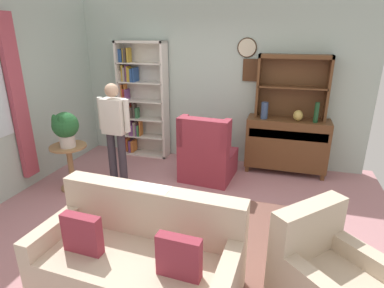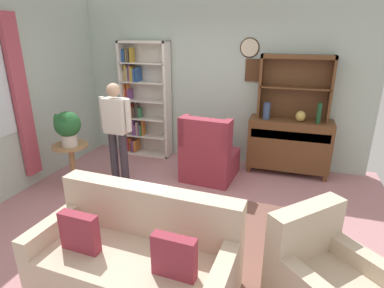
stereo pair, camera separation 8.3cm
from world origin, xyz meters
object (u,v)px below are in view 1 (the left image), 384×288
Objects in this scene: plant_stand at (70,162)px; person_reading at (115,128)px; bookshelf at (140,102)px; potted_plant_large at (65,127)px; sideboard at (286,143)px; wingback_chair at (207,157)px; bottle_wine at (316,113)px; book_stack at (159,200)px; sideboard_hutch at (293,78)px; coffee_table at (168,205)px; couch_floral at (140,260)px; vase_round at (298,116)px; vase_tall at (264,110)px; armchair_floral at (327,280)px.

plant_stand is 0.84m from person_reading.
potted_plant_large is at bearing -102.37° from bookshelf.
sideboard is 0.83× the size of person_reading.
wingback_chair is at bearing 25.41° from plant_stand.
plant_stand is at bearing -154.59° from wingback_chair.
book_stack is at bearing -128.97° from bottle_wine.
sideboard_hutch is 3.51m from potted_plant_large.
person_reading is 9.32× the size of book_stack.
sideboard is 7.76× the size of book_stack.
person_reading is at bearing -81.82° from bookshelf.
sideboard reaches higher than coffee_table.
couch_floral is at bearing -111.11° from sideboard_hutch.
sideboard is at bearing 27.58° from potted_plant_large.
bottle_wine is at bearing 51.03° from book_stack.
coffee_table is at bearing -93.50° from wingback_chair.
potted_plant_large is 0.64× the size of coffee_table.
bookshelf is 6.68× the size of bottle_wine.
vase_round is at bearing -27.17° from sideboard.
vase_tall reaches higher than armchair_floral.
wingback_chair reaches higher than sideboard.
couch_floral is at bearing -39.65° from plant_stand.
coffee_table is 4.78× the size of book_stack.
armchair_floral is (0.38, -2.82, -0.22)m from sideboard.
sideboard_hutch is 0.60m from vase_round.
potted_plant_large is at bearing 140.71° from couch_floral.
book_stack is (-0.17, -1.61, 0.08)m from wingback_chair.
sideboard_hutch is at bearing 153.04° from bottle_wine.
sideboard_hutch reaches higher than book_stack.
coffee_table is at bearing -129.00° from bottle_wine.
book_stack is at bearing -121.12° from sideboard.
bookshelf reaches higher than book_stack.
vase_round is at bearing 175.05° from bottle_wine.
vase_tall is at bearing 105.77° from armchair_floral.
vase_tall is at bearing 28.49° from plant_stand.
wingback_chair is at bearing -144.96° from vase_tall.
sideboard_hutch is 1.02× the size of armchair_floral.
vase_tall is 0.15× the size of couch_floral.
person_reading is (-2.48, -1.28, -0.65)m from sideboard_hutch.
vase_round is (0.52, 0.01, -0.05)m from vase_tall.
plant_stand is (-3.06, -1.64, -1.14)m from sideboard_hutch.
vase_tall is at bearing 27.65° from person_reading.
person_reading is 1.61m from book_stack.
book_stack is at bearing -23.03° from plant_stand.
sideboard_hutch is at bearing 29.18° from potted_plant_large.
sideboard_hutch reaches higher than potted_plant_large.
bookshelf reaches higher than bottle_wine.
sideboard_hutch is 6.57× the size of book_stack.
plant_stand is 0.44× the size of person_reading.
bookshelf reaches higher than vase_tall.
potted_plant_large is (-1.83, -0.94, 0.60)m from wingback_chair.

